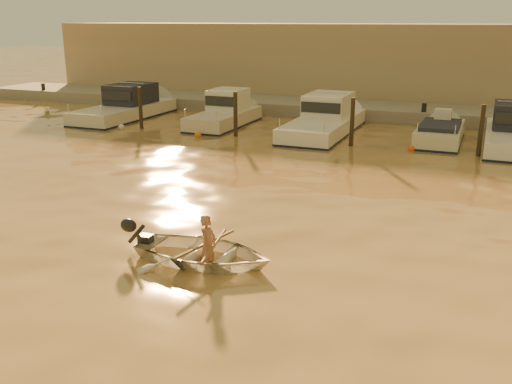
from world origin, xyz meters
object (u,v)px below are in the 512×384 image
at_px(person, 208,245).
at_px(waterfront_building, 406,65).
at_px(moored_boat_0, 124,107).
at_px(moored_boat_3, 439,137).
at_px(dinghy, 204,253).
at_px(moored_boat_2, 324,120).
at_px(moored_boat_1, 224,113).

bearing_deg(person, waterfront_building, -1.05).
distance_m(moored_boat_0, moored_boat_3, 16.13).
distance_m(dinghy, moored_boat_2, 15.24).
xyz_separation_m(dinghy, moored_boat_3, (3.58, 15.15, 0.02)).
distance_m(dinghy, moored_boat_0, 19.67).
bearing_deg(moored_boat_2, moored_boat_3, 0.00).
xyz_separation_m(dinghy, person, (0.10, 0.00, 0.20)).
relative_size(person, moored_boat_3, 0.26).
relative_size(moored_boat_0, waterfront_building, 0.17).
relative_size(moored_boat_1, moored_boat_2, 0.75).
xyz_separation_m(dinghy, waterfront_building, (0.43, 26.15, 2.20)).
bearing_deg(moored_boat_3, moored_boat_2, 180.00).
xyz_separation_m(moored_boat_0, moored_boat_1, (5.85, 0.00, 0.00)).
distance_m(person, moored_boat_2, 15.25).
height_order(dinghy, moored_boat_1, moored_boat_1).
bearing_deg(moored_boat_0, moored_boat_1, 0.00).
relative_size(person, moored_boat_2, 0.18).
bearing_deg(moored_boat_2, dinghy, -84.09).
relative_size(person, waterfront_building, 0.03).
bearing_deg(moored_boat_1, waterfront_building, 57.08).
bearing_deg(waterfront_building, dinghy, -90.95).
relative_size(moored_boat_2, waterfront_building, 0.17).
distance_m(moored_boat_2, waterfront_building, 11.32).
xyz_separation_m(person, moored_boat_1, (-6.79, 15.15, 0.23)).
distance_m(moored_boat_3, waterfront_building, 11.65).
bearing_deg(dinghy, moored_boat_1, 23.49).
distance_m(moored_boat_2, moored_boat_3, 5.17).
bearing_deg(waterfront_building, moored_boat_3, -74.02).
xyz_separation_m(moored_boat_1, moored_boat_3, (10.27, 0.00, -0.40)).
height_order(person, waterfront_building, waterfront_building).
distance_m(moored_boat_1, waterfront_building, 13.22).
bearing_deg(dinghy, moored_boat_0, 39.29).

